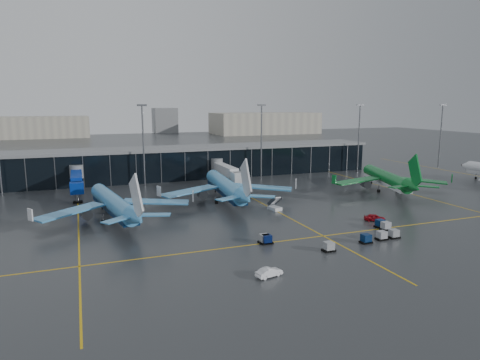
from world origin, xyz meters
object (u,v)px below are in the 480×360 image
object	(u,v)px
airliner_klm_near	(225,177)
service_van_white	(269,272)
mobile_airstair	(275,207)
airliner_arkefly	(113,193)
airliner_aer_lingus	(387,170)
baggage_carts	(347,235)
service_van_red	(375,218)

from	to	relation	value
airliner_klm_near	service_van_white	size ratio (longest dim) A/B	9.92
mobile_airstair	service_van_white	xyz separation A→B (m)	(-18.45, -36.91, -0.06)
service_van_white	airliner_arkefly	bearing A→B (deg)	11.30
airliner_arkefly	airliner_klm_near	distance (m)	30.59
airliner_aer_lingus	service_van_white	size ratio (longest dim) A/B	9.48
airliner_arkefly	baggage_carts	size ratio (longest dim) A/B	1.39
baggage_carts	service_van_white	bearing A→B (deg)	-152.68
airliner_arkefly	airliner_klm_near	world-z (taller)	airliner_klm_near
airliner_aer_lingus	mobile_airstair	distance (m)	42.11
baggage_carts	airliner_arkefly	bearing A→B (deg)	143.57
airliner_arkefly	service_van_red	size ratio (longest dim) A/B	8.88
service_van_red	airliner_arkefly	bearing A→B (deg)	99.43
service_van_red	airliner_klm_near	bearing A→B (deg)	70.26
airliner_klm_near	mobile_airstair	bearing A→B (deg)	-52.66
service_van_red	mobile_airstair	bearing A→B (deg)	74.90
airliner_arkefly	airliner_klm_near	bearing A→B (deg)	7.71
mobile_airstair	airliner_aer_lingus	bearing A→B (deg)	-0.04
airliner_aer_lingus	airliner_klm_near	bearing A→B (deg)	-166.42
airliner_aer_lingus	service_van_white	xyz separation A→B (m)	(-59.19, -46.08, -5.53)
airliner_arkefly	baggage_carts	xyz separation A→B (m)	(40.74, -30.06, -5.45)
service_van_white	baggage_carts	bearing A→B (deg)	-76.27
airliner_klm_near	airliner_aer_lingus	xyz separation A→B (m)	(49.03, -3.98, -0.29)
mobile_airstair	baggage_carts	bearing A→B (deg)	-95.74
airliner_klm_near	service_van_red	distance (m)	39.33
service_van_red	service_van_white	distance (m)	40.11
baggage_carts	mobile_airstair	xyz separation A→B (m)	(-3.16, 25.74, 0.01)
airliner_arkefly	airliner_aer_lingus	xyz separation A→B (m)	(78.31, 4.85, 0.03)
airliner_klm_near	mobile_airstair	distance (m)	16.58
airliner_arkefly	airliner_aer_lingus	world-z (taller)	airliner_aer_lingus
mobile_airstair	service_van_red	xyz separation A→B (m)	(16.34, -16.96, 0.01)
baggage_carts	mobile_airstair	size ratio (longest dim) A/B	8.08
service_van_red	baggage_carts	bearing A→B (deg)	154.63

